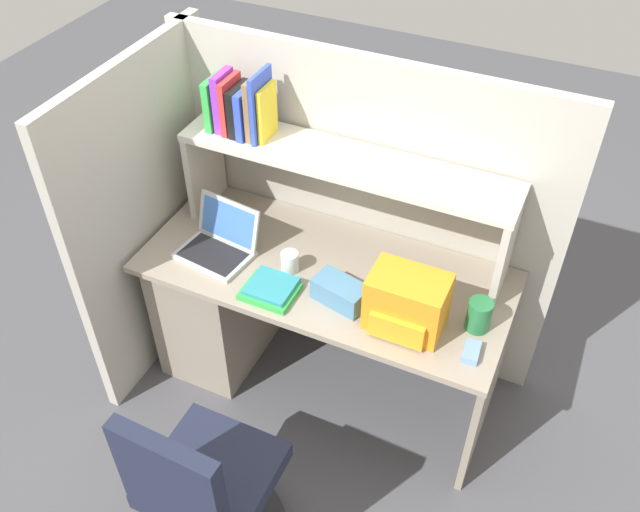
# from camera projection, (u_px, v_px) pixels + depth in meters

# --- Properties ---
(ground_plane) EXTENTS (8.00, 8.00, 0.00)m
(ground_plane) POSITION_uv_depth(u_px,v_px,m) (324.00, 376.00, 3.43)
(ground_plane) COLOR #4C4C51
(desk) EXTENTS (1.60, 0.70, 0.73)m
(desk) POSITION_uv_depth(u_px,v_px,m) (251.00, 296.00, 3.28)
(desk) COLOR gray
(desk) RESTS_ON ground_plane
(cubicle_partition_rear) EXTENTS (1.84, 0.05, 1.55)m
(cubicle_partition_rear) POSITION_uv_depth(u_px,v_px,m) (359.00, 212.00, 3.17)
(cubicle_partition_rear) COLOR #B2ADA0
(cubicle_partition_rear) RESTS_ON ground_plane
(cubicle_partition_left) EXTENTS (0.05, 1.06, 1.55)m
(cubicle_partition_left) POSITION_uv_depth(u_px,v_px,m) (152.00, 216.00, 3.14)
(cubicle_partition_left) COLOR #B2ADA0
(cubicle_partition_left) RESTS_ON ground_plane
(overhead_hutch) EXTENTS (1.44, 0.28, 0.45)m
(overhead_hutch) POSITION_uv_depth(u_px,v_px,m) (345.00, 178.00, 2.84)
(overhead_hutch) COLOR #BCB7AC
(overhead_hutch) RESTS_ON desk
(reference_books_on_shelf) EXTENTS (0.27, 0.17, 0.30)m
(reference_books_on_shelf) POSITION_uv_depth(u_px,v_px,m) (240.00, 106.00, 2.84)
(reference_books_on_shelf) COLOR green
(reference_books_on_shelf) RESTS_ON overhead_hutch
(laptop) EXTENTS (0.34, 0.30, 0.22)m
(laptop) POSITION_uv_depth(u_px,v_px,m) (219.00, 243.00, 2.99)
(laptop) COLOR #B7BABF
(laptop) RESTS_ON desk
(backpack) EXTENTS (0.30, 0.23, 0.24)m
(backpack) POSITION_uv_depth(u_px,v_px,m) (407.00, 303.00, 2.63)
(backpack) COLOR orange
(backpack) RESTS_ON desk
(computer_mouse) EXTENTS (0.07, 0.11, 0.03)m
(computer_mouse) POSITION_uv_depth(u_px,v_px,m) (471.00, 352.00, 2.58)
(computer_mouse) COLOR #7299C6
(computer_mouse) RESTS_ON desk
(paper_cup) EXTENTS (0.08, 0.08, 0.09)m
(paper_cup) POSITION_uv_depth(u_px,v_px,m) (290.00, 262.00, 2.91)
(paper_cup) COLOR white
(paper_cup) RESTS_ON desk
(tissue_box) EXTENTS (0.24, 0.17, 0.10)m
(tissue_box) POSITION_uv_depth(u_px,v_px,m) (340.00, 292.00, 2.77)
(tissue_box) COLOR teal
(tissue_box) RESTS_ON desk
(snack_canister) EXTENTS (0.10, 0.10, 0.14)m
(snack_canister) POSITION_uv_depth(u_px,v_px,m) (479.00, 315.00, 2.65)
(snack_canister) COLOR #26723F
(snack_canister) RESTS_ON desk
(desk_book_stack) EXTENTS (0.22, 0.19, 0.04)m
(desk_book_stack) POSITION_uv_depth(u_px,v_px,m) (270.00, 289.00, 2.82)
(desk_book_stack) COLOR green
(desk_book_stack) RESTS_ON desk
(office_chair) EXTENTS (0.52, 0.52, 0.93)m
(office_chair) POSITION_uv_depth(u_px,v_px,m) (206.00, 495.00, 2.53)
(office_chair) COLOR black
(office_chair) RESTS_ON ground_plane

